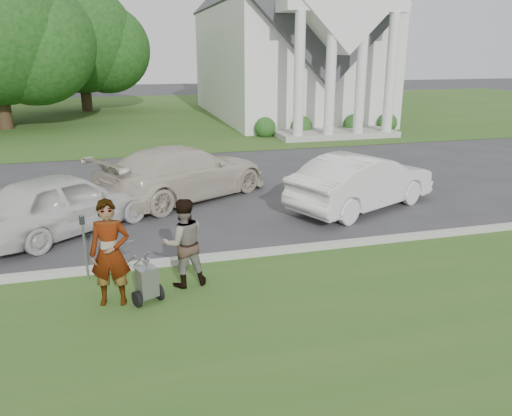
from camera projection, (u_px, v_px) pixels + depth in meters
name	position (u px, v px, depth m)	size (l,w,h in m)	color
ground	(219.00, 271.00, 10.09)	(120.00, 120.00, 0.00)	#333335
grass_strip	(258.00, 354.00, 7.33)	(80.00, 7.00, 0.01)	#2B561D
church_lawn	(145.00, 114.00, 34.94)	(80.00, 30.00, 0.01)	#2B561D
curb	(214.00, 258.00, 10.57)	(80.00, 0.18, 0.15)	#9E9E93
church	(286.00, 23.00, 31.80)	(9.19, 19.00, 24.10)	white
tree_back	(81.00, 44.00, 35.28)	(9.61, 7.60, 8.89)	#332316
striping_cart	(147.00, 283.00, 8.71)	(0.76, 1.06, 0.91)	black
person_left	(110.00, 254.00, 8.53)	(0.69, 0.45, 1.89)	#999999
person_right	(184.00, 244.00, 9.25)	(0.83, 0.64, 1.70)	#999999
parking_meter_near	(84.00, 239.00, 9.47)	(0.10, 0.09, 1.33)	gray
car_b	(64.00, 203.00, 12.05)	(1.79, 4.44, 1.51)	silver
car_c	(184.00, 172.00, 14.86)	(2.23, 5.49, 1.59)	beige
car_d	(362.00, 181.00, 13.94)	(1.63, 4.67, 1.54)	silver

